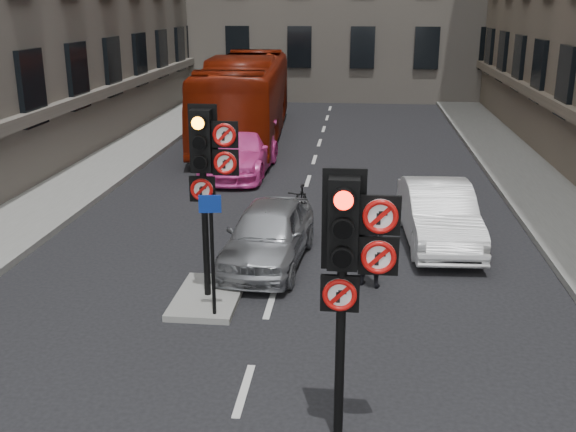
% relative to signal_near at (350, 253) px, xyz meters
% --- Properties ---
extents(pavement_left, '(3.00, 50.00, 0.16)m').
position_rel_signal_near_xyz_m(pavement_left, '(-8.69, 11.01, -2.50)').
color(pavement_left, gray).
rests_on(pavement_left, ground).
extents(pavement_right, '(3.00, 50.00, 0.16)m').
position_rel_signal_near_xyz_m(pavement_right, '(5.71, 11.01, -2.50)').
color(pavement_right, gray).
rests_on(pavement_right, ground).
extents(centre_island, '(1.20, 2.00, 0.12)m').
position_rel_signal_near_xyz_m(centre_island, '(-2.69, 4.01, -2.52)').
color(centre_island, gray).
rests_on(centre_island, ground).
extents(signal_near, '(0.91, 0.40, 3.58)m').
position_rel_signal_near_xyz_m(signal_near, '(0.00, 0.00, 0.00)').
color(signal_near, black).
rests_on(signal_near, ground).
extents(signal_far, '(0.91, 0.40, 3.58)m').
position_rel_signal_near_xyz_m(signal_far, '(-2.60, 4.00, 0.12)').
color(signal_far, black).
rests_on(signal_far, centre_island).
extents(car_silver, '(1.90, 4.04, 1.34)m').
position_rel_signal_near_xyz_m(car_silver, '(-1.79, 6.01, -1.91)').
color(car_silver, '#939599').
rests_on(car_silver, ground).
extents(car_white, '(1.72, 4.32, 1.40)m').
position_rel_signal_near_xyz_m(car_white, '(1.96, 7.69, -1.88)').
color(car_white, white).
rests_on(car_white, ground).
extents(car_pink, '(2.13, 4.95, 1.42)m').
position_rel_signal_near_xyz_m(car_pink, '(-3.77, 13.86, -1.87)').
color(car_pink, '#F147AB').
rests_on(car_pink, ground).
extents(bus_red, '(3.49, 12.14, 3.34)m').
position_rel_signal_near_xyz_m(bus_red, '(-4.56, 19.61, -0.91)').
color(bus_red, maroon).
rests_on(bus_red, ground).
extents(motorcycle, '(0.66, 1.63, 0.95)m').
position_rel_signal_near_xyz_m(motorcycle, '(-1.37, 8.79, -2.11)').
color(motorcycle, black).
rests_on(motorcycle, ground).
extents(motorcyclist, '(0.73, 0.60, 1.72)m').
position_rel_signal_near_xyz_m(motorcyclist, '(0.35, 5.01, -1.72)').
color(motorcyclist, black).
rests_on(motorcyclist, ground).
extents(info_sign, '(0.38, 0.14, 2.20)m').
position_rel_signal_near_xyz_m(info_sign, '(-2.39, 3.19, -1.04)').
color(info_sign, black).
rests_on(info_sign, centre_island).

